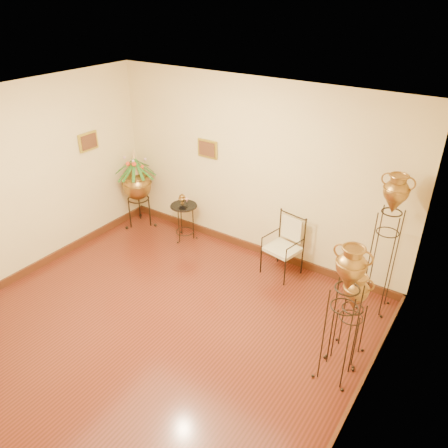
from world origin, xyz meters
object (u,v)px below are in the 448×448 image
Objects in this scene: planter_urn at (137,182)px; side_table at (184,221)px; amphora_tall at (385,244)px; armchair at (282,247)px; amphora_mid at (343,315)px.

planter_urn is 1.12m from side_table.
amphora_tall is 2.42× the size of side_table.
armchair is at bearing 0.92° from planter_urn.
amphora_tall is 1.33× the size of planter_urn.
armchair is at bearing 134.53° from amphora_mid.
side_table is (-3.29, 1.45, -0.53)m from amphora_mid.
amphora_tall is 1.52m from armchair.
amphora_tall reaches higher than planter_urn.
planter_urn is at bearing -179.38° from amphora_tall.
side_table is at bearing 2.68° from planter_urn.
amphora_tall is 2.10× the size of armchair.
side_table is at bearing 179.99° from amphora_tall.
amphora_mid is at bearing -18.01° from planter_urn.
amphora_tall reaches higher than armchair.
amphora_mid is at bearing -90.00° from amphora_tall.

